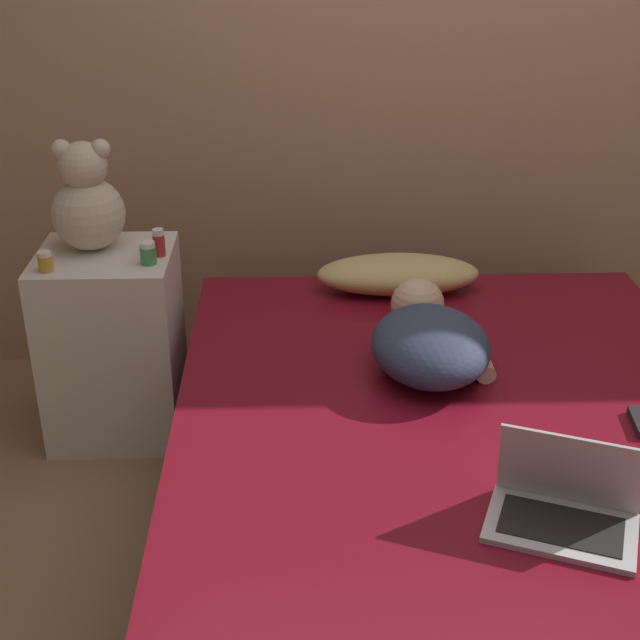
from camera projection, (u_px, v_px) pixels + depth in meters
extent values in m
plane|color=#937551|center=(450.00, 547.00, 2.80)|extent=(12.00, 12.00, 0.00)
cube|color=tan|center=(416.00, 51.00, 3.41)|extent=(8.00, 0.06, 2.60)
cube|color=#2D2319|center=(453.00, 515.00, 2.74)|extent=(1.70, 2.07, 0.26)
cube|color=maroon|center=(458.00, 447.00, 2.63)|extent=(1.66, 2.03, 0.24)
cube|color=silver|center=(114.00, 344.00, 3.27)|extent=(0.47, 0.44, 0.71)
ellipsoid|color=tan|center=(398.00, 274.00, 3.32)|extent=(0.61, 0.26, 0.14)
ellipsoid|color=#2D3851|center=(430.00, 345.00, 2.75)|extent=(0.37, 0.46, 0.19)
sphere|color=#DBAD8E|center=(417.00, 304.00, 3.03)|extent=(0.18, 0.18, 0.18)
cylinder|color=#DBAD8E|center=(480.00, 360.00, 2.81)|extent=(0.06, 0.21, 0.06)
cube|color=silver|center=(561.00, 528.00, 2.11)|extent=(0.40, 0.33, 0.02)
cube|color=black|center=(561.00, 525.00, 2.10)|extent=(0.32, 0.25, 0.00)
cube|color=silver|center=(570.00, 469.00, 2.13)|extent=(0.34, 0.17, 0.21)
cube|color=black|center=(570.00, 469.00, 2.13)|extent=(0.30, 0.15, 0.18)
sphere|color=beige|center=(89.00, 214.00, 3.11)|extent=(0.26, 0.26, 0.26)
sphere|color=beige|center=(83.00, 166.00, 3.03)|extent=(0.17, 0.17, 0.17)
sphere|color=beige|center=(61.00, 149.00, 3.00)|extent=(0.07, 0.07, 0.07)
sphere|color=beige|center=(101.00, 149.00, 3.01)|extent=(0.07, 0.07, 0.07)
cylinder|color=#3D8E4C|center=(148.00, 255.00, 3.02)|extent=(0.06, 0.06, 0.06)
cylinder|color=white|center=(147.00, 245.00, 3.00)|extent=(0.05, 0.05, 0.02)
cylinder|color=gold|center=(46.00, 263.00, 2.97)|extent=(0.05, 0.05, 0.05)
cylinder|color=white|center=(44.00, 254.00, 2.95)|extent=(0.05, 0.05, 0.02)
cylinder|color=#B72D2D|center=(159.00, 245.00, 3.08)|extent=(0.04, 0.04, 0.08)
cylinder|color=white|center=(158.00, 232.00, 3.06)|extent=(0.04, 0.04, 0.02)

